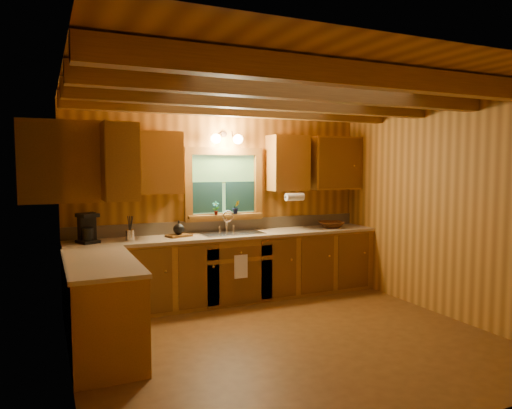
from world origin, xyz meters
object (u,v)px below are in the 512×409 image
Objects in this scene: coffee_maker at (87,228)px; cutting_board at (179,236)px; wicker_basket at (331,225)px; sink at (231,237)px.

cutting_board is at bearing -22.47° from coffee_maker.
wicker_basket reaches higher than cutting_board.
coffee_maker is at bearing 179.56° from sink.
wicker_basket is (3.35, -0.06, -0.13)m from coffee_maker.
wicker_basket is (2.25, -0.07, 0.03)m from cutting_board.
sink is at bearing 178.22° from wicker_basket.
cutting_board is 0.79× the size of wicker_basket.
sink reaches higher than wicker_basket.
coffee_maker is 1.11m from cutting_board.
coffee_maker is (-1.81, 0.01, 0.22)m from sink.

